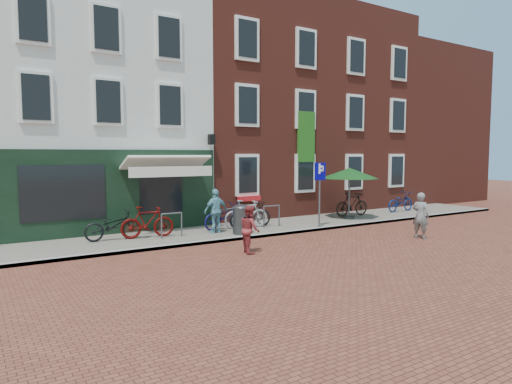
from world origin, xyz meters
TOP-DOWN VIEW (x-y plane):
  - ground at (0.00, 0.00)m, footprint 80.00×80.00m
  - sidewalk at (1.00, 1.50)m, footprint 24.00×3.00m
  - building_stucco at (-5.00, 7.00)m, footprint 8.00×8.00m
  - building_brick_mid at (2.00, 7.00)m, footprint 6.00×8.00m
  - building_brick_right at (8.00, 7.00)m, footprint 6.00×8.00m
  - filler_right at (14.50, 7.00)m, footprint 7.00×8.00m
  - litter_bin at (-1.21, 0.56)m, footprint 0.59×0.59m
  - parking_sign at (2.03, 0.24)m, footprint 0.50×0.08m
  - parasol at (4.61, 1.32)m, footprint 2.43×2.43m
  - woman at (3.71, -2.99)m, footprint 0.49×0.64m
  - boy at (-2.30, -1.75)m, footprint 0.68×0.78m
  - cafe_person at (-1.87, 1.18)m, footprint 0.92×0.42m
  - bicycle_0 at (-5.25, 1.80)m, footprint 1.80×0.64m
  - bicycle_1 at (-4.19, 1.57)m, footprint 1.79×0.71m
  - bicycle_2 at (-1.21, 1.82)m, footprint 1.88×0.97m
  - bicycle_3 at (-0.40, 1.56)m, footprint 1.79×0.71m
  - bicycle_4 at (-0.19, 1.63)m, footprint 1.80×0.65m
  - bicycle_5 at (5.20, 1.75)m, footprint 1.78×0.65m
  - bicycle_6 at (8.31, 1.65)m, footprint 1.82×0.73m

SIDE VIEW (x-z plane):
  - ground at x=0.00m, z-range 0.00..0.00m
  - sidewalk at x=1.00m, z-range 0.00..0.10m
  - bicycle_0 at x=-5.25m, z-range 0.10..1.04m
  - bicycle_2 at x=-1.21m, z-range 0.10..1.04m
  - bicycle_4 at x=-0.19m, z-range 0.10..1.04m
  - bicycle_6 at x=8.31m, z-range 0.10..1.04m
  - bicycle_1 at x=-4.19m, z-range 0.10..1.14m
  - bicycle_3 at x=-0.40m, z-range 0.10..1.14m
  - bicycle_5 at x=5.20m, z-range 0.10..1.14m
  - litter_bin at x=-1.21m, z-range 0.12..1.21m
  - boy at x=-2.30m, z-range 0.00..1.38m
  - woman at x=3.71m, z-range 0.00..1.57m
  - cafe_person at x=-1.87m, z-range 0.10..1.65m
  - parking_sign at x=2.03m, z-range 0.55..2.97m
  - parasol at x=4.61m, z-range 0.99..3.25m
  - building_stucco at x=-5.00m, z-range 0.00..9.00m
  - filler_right at x=14.50m, z-range 0.00..9.00m
  - building_brick_mid at x=2.00m, z-range 0.00..10.00m
  - building_brick_right at x=8.00m, z-range 0.00..10.00m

